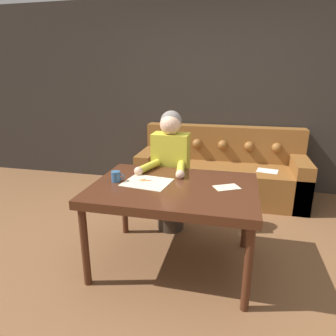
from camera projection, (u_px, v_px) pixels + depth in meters
name	position (u px, v px, depth m)	size (l,w,h in m)	color
ground_plane	(188.00, 268.00, 2.59)	(16.00, 16.00, 0.00)	brown
wall_back	(215.00, 97.00, 4.19)	(8.00, 0.06, 2.60)	#2D2823
dining_table	(174.00, 194.00, 2.46)	(1.34, 0.96, 0.74)	#472314
couch	(221.00, 173.00, 4.07)	(2.15, 0.85, 0.92)	brown
person	(170.00, 172.00, 3.06)	(0.46, 0.61, 1.27)	#33281E
pattern_paper_main	(147.00, 182.00, 2.50)	(0.41, 0.36, 0.00)	beige
pattern_paper_offcut	(227.00, 187.00, 2.39)	(0.23, 0.20, 0.00)	beige
scissors	(148.00, 181.00, 2.54)	(0.24, 0.08, 0.01)	silver
mug	(116.00, 177.00, 2.51)	(0.11, 0.08, 0.09)	#335B84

